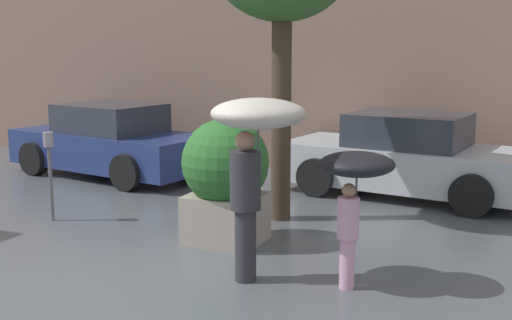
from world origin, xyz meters
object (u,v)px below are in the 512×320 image
Objects in this scene: person_adult at (254,139)px; parked_car_near at (407,158)px; person_child at (355,178)px; planter_box at (226,177)px; parked_car_far at (111,143)px; parking_meter at (49,157)px.

person_adult is 4.71m from parked_car_near.
person_child is at bearing 16.54° from person_adult.
planter_box is 3.80m from parked_car_near.
person_child is at bearing -113.54° from parked_car_far.
parking_meter is at bearing 137.83° from parked_car_near.
parked_car_far is (-5.42, -0.47, -0.00)m from parked_car_near.
parked_car_far is 3.26m from parking_meter.
person_adult reaches higher than parked_car_near.
parking_meter is (-3.52, 1.07, -0.60)m from person_adult.
person_child reaches higher than parking_meter.
planter_box reaches higher than parking_meter.
person_child is at bearing -10.14° from parking_meter.
parking_meter is (1.16, -3.03, 0.28)m from parked_car_far.
parked_car_near is at bearing 81.97° from person_adult.
person_child reaches higher than parked_car_near.
person_adult is 0.46× the size of parked_car_near.
person_adult is 6.29m from parked_car_far.
parking_meter is (-4.25, -3.50, 0.28)m from parked_car_near.
planter_box reaches higher than parked_car_near.
person_child reaches higher than parked_car_far.
planter_box is 0.37× the size of parked_car_far.
planter_box is 1.57m from person_adult.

